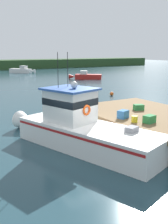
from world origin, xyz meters
TOP-DOWN VIEW (x-y plane):
  - ground_plane at (0.00, 0.00)m, footprint 200.00×200.00m
  - dock at (4.80, 0.00)m, footprint 6.00×9.00m
  - main_fishing_boat at (0.03, 0.11)m, footprint 4.82×9.89m
  - crate_stack_near_edge at (2.73, -0.10)m, footprint 0.72×0.62m
  - crate_single_far at (4.91, 1.03)m, footprint 0.72×0.63m
  - crate_stack_mid_dock at (3.25, -1.60)m, footprint 0.67×0.54m
  - bait_bucket at (2.67, -1.10)m, footprint 0.32×0.32m
  - moored_boat_outer_mooring at (12.76, 47.40)m, footprint 4.70×5.83m
  - moored_boat_far_right at (18.00, 28.63)m, footprint 5.24×4.37m
  - mooring_buoy_inshore at (11.14, 12.07)m, footprint 0.42×0.42m

SIDE VIEW (x-z plane):
  - ground_plane at x=0.00m, z-range 0.00..0.00m
  - mooring_buoy_inshore at x=11.14m, z-range 0.00..0.42m
  - moored_boat_far_right at x=18.00m, z-range -0.23..1.23m
  - moored_boat_outer_mooring at x=12.76m, z-range -0.25..1.35m
  - main_fishing_boat at x=0.03m, z-range -1.39..3.41m
  - dock at x=4.80m, z-range 0.47..1.67m
  - bait_bucket at x=2.67m, z-range 1.20..1.54m
  - crate_single_far at x=4.91m, z-range 1.20..1.55m
  - crate_stack_mid_dock at x=3.25m, z-range 1.20..1.60m
  - crate_stack_near_edge at x=2.73m, z-range 1.20..1.64m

